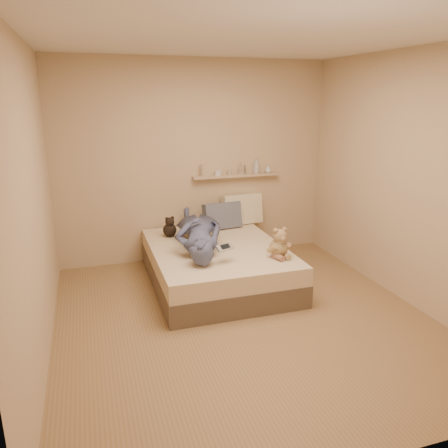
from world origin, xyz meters
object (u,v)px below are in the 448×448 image
object	(u,v)px
pillow_cream	(242,209)
person	(198,231)
dark_plush	(170,228)
teddy_bear	(279,245)
game_console	(225,247)
bed	(217,265)
pillow_grey	(222,216)
wall_shelf	(236,176)

from	to	relation	value
pillow_cream	person	xyz separation A→B (m)	(-0.80, -0.74, -0.02)
dark_plush	teddy_bear	bearing A→B (deg)	-47.30
game_console	dark_plush	world-z (taller)	dark_plush
bed	game_console	world-z (taller)	game_console
bed	game_console	distance (m)	0.65
pillow_cream	game_console	bearing A→B (deg)	-116.48
pillow_grey	dark_plush	bearing A→B (deg)	-167.95
pillow_cream	wall_shelf	bearing A→B (deg)	125.64
person	wall_shelf	xyz separation A→B (m)	(0.75, 0.82, 0.47)
bed	game_console	bearing A→B (deg)	-97.14
game_console	pillow_cream	world-z (taller)	pillow_cream
game_console	dark_plush	bearing A→B (deg)	109.95
bed	person	bearing A→B (deg)	155.59
pillow_cream	person	world-z (taller)	pillow_cream
teddy_bear	person	size ratio (longest dim) A/B	0.23
person	pillow_cream	bearing A→B (deg)	-125.06
person	wall_shelf	world-z (taller)	wall_shelf
dark_plush	pillow_cream	xyz separation A→B (m)	(1.05, 0.30, 0.09)
wall_shelf	dark_plush	bearing A→B (deg)	-159.39
pillow_grey	wall_shelf	size ratio (longest dim) A/B	0.42
pillow_cream	dark_plush	bearing A→B (deg)	-164.31
teddy_bear	dark_plush	world-z (taller)	teddy_bear
bed	wall_shelf	distance (m)	1.38
bed	teddy_bear	distance (m)	0.85
bed	game_console	size ratio (longest dim) A/B	9.20
pillow_grey	wall_shelf	xyz separation A→B (m)	(0.27, 0.22, 0.48)
game_console	pillow_cream	distance (m)	1.51
bed	dark_plush	xyz separation A→B (m)	(-0.45, 0.53, 0.34)
pillow_grey	wall_shelf	distance (m)	0.59
bed	pillow_cream	distance (m)	1.11
pillow_cream	pillow_grey	world-z (taller)	pillow_cream
pillow_grey	teddy_bear	bearing A→B (deg)	-78.03
dark_plush	game_console	bearing A→B (deg)	-70.05
teddy_bear	dark_plush	xyz separation A→B (m)	(-0.99, 1.07, -0.03)
bed	dark_plush	world-z (taller)	dark_plush
game_console	person	distance (m)	0.62
dark_plush	wall_shelf	distance (m)	1.19
dark_plush	pillow_grey	world-z (taller)	pillow_grey
game_console	pillow_grey	world-z (taller)	pillow_grey
teddy_bear	person	xyz separation A→B (m)	(-0.74, 0.63, 0.04)
teddy_bear	pillow_cream	bearing A→B (deg)	87.37
bed	pillow_cream	size ratio (longest dim) A/B	3.45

